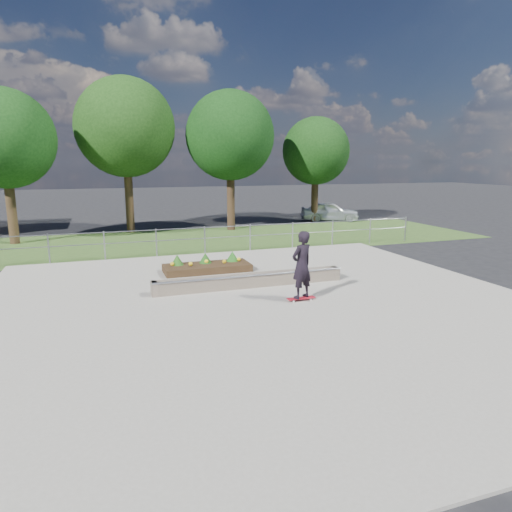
{
  "coord_description": "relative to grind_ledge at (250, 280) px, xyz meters",
  "views": [
    {
      "loc": [
        -4.11,
        -10.99,
        3.84
      ],
      "look_at": [
        0.2,
        1.5,
        1.1
      ],
      "focal_mm": 32.0,
      "sensor_mm": 36.0,
      "label": 1
    }
  ],
  "objects": [
    {
      "name": "ground",
      "position": [
        -0.15,
        -1.88,
        -0.26
      ],
      "size": [
        120.0,
        120.0,
        0.0
      ],
      "primitive_type": "plane",
      "color": "black",
      "rests_on": "ground"
    },
    {
      "name": "grass_verge",
      "position": [
        -0.15,
        9.12,
        -0.25
      ],
      "size": [
        30.0,
        8.0,
        0.02
      ],
      "primitive_type": "cube",
      "color": "#314E1F",
      "rests_on": "ground"
    },
    {
      "name": "concrete_slab",
      "position": [
        -0.15,
        -1.88,
        -0.23
      ],
      "size": [
        15.0,
        15.0,
        0.06
      ],
      "primitive_type": "cube",
      "color": "gray",
      "rests_on": "ground"
    },
    {
      "name": "fence",
      "position": [
        -0.15,
        5.62,
        0.51
      ],
      "size": [
        20.06,
        0.06,
        1.2
      ],
      "color": "gray",
      "rests_on": "ground"
    },
    {
      "name": "tree_far_left",
      "position": [
        -8.15,
        11.12,
        4.59
      ],
      "size": [
        4.55,
        4.55,
        7.15
      ],
      "color": "#322214",
      "rests_on": "ground"
    },
    {
      "name": "tree_mid_left",
      "position": [
        -2.65,
        13.12,
        5.34
      ],
      "size": [
        5.25,
        5.25,
        8.25
      ],
      "color": "#382416",
      "rests_on": "ground"
    },
    {
      "name": "tree_mid_right",
      "position": [
        2.85,
        12.12,
        4.97
      ],
      "size": [
        4.9,
        4.9,
        7.7
      ],
      "color": "black",
      "rests_on": "ground"
    },
    {
      "name": "tree_far_right",
      "position": [
        8.85,
        13.62,
        4.21
      ],
      "size": [
        4.2,
        4.2,
        6.6
      ],
      "color": "black",
      "rests_on": "ground"
    },
    {
      "name": "grind_ledge",
      "position": [
        0.0,
        0.0,
        0.0
      ],
      "size": [
        6.0,
        0.44,
        0.43
      ],
      "color": "brown",
      "rests_on": "concrete_slab"
    },
    {
      "name": "planter_bed",
      "position": [
        -0.8,
        2.47,
        -0.02
      ],
      "size": [
        3.0,
        1.2,
        0.61
      ],
      "color": "black",
      "rests_on": "concrete_slab"
    },
    {
      "name": "skateboarder",
      "position": [
        0.88,
        -1.81,
        0.81
      ],
      "size": [
        0.8,
        0.67,
        1.95
      ],
      "color": "silver",
      "rests_on": "concrete_slab"
    },
    {
      "name": "parked_car",
      "position": [
        10.05,
        13.78,
        0.38
      ],
      "size": [
        4.03,
        2.56,
        1.28
      ],
      "primitive_type": "imported",
      "rotation": [
        0.0,
        0.0,
        1.27
      ],
      "color": "silver",
      "rests_on": "ground"
    }
  ]
}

